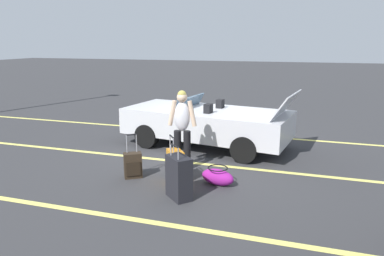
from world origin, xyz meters
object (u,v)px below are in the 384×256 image
object	(u,v)px
convertible_car	(200,122)
suitcase_large_black	(179,178)
suitcase_medium_bright	(175,166)
suitcase_small_carryon	(133,165)
duffel_bag	(218,177)
traveler_person	(182,126)

from	to	relation	value
convertible_car	suitcase_large_black	distance (m)	3.24
convertible_car	suitcase_large_black	size ratio (longest dim) A/B	4.64
suitcase_medium_bright	suitcase_small_carryon	bearing A→B (deg)	145.46
convertible_car	suitcase_large_black	xyz separation A→B (m)	(-0.57, 3.19, -0.22)
duffel_bag	traveler_person	xyz separation A→B (m)	(0.90, -0.61, 0.77)
suitcase_small_carryon	duffel_bag	world-z (taller)	suitcase_small_carryon
convertible_car	traveler_person	distance (m)	1.85
convertible_car	traveler_person	xyz separation A→B (m)	(-0.16, 1.82, 0.34)
suitcase_small_carryon	duffel_bag	size ratio (longest dim) A/B	1.25
duffel_bag	convertible_car	bearing A→B (deg)	-66.53
convertible_car	traveler_person	bearing A→B (deg)	104.27
suitcase_medium_bright	traveler_person	world-z (taller)	traveler_person
suitcase_small_carryon	traveler_person	size ratio (longest dim) A/B	0.53
suitcase_large_black	duffel_bag	world-z (taller)	suitcase_large_black
convertible_car	suitcase_small_carryon	size ratio (longest dim) A/B	5.10
suitcase_medium_bright	traveler_person	bearing A→B (deg)	61.21
suitcase_medium_bright	duffel_bag	xyz separation A→B (m)	(-0.80, -0.10, -0.15)
suitcase_medium_bright	traveler_person	size ratio (longest dim) A/B	0.55
suitcase_large_black	duffel_bag	distance (m)	0.93
convertible_car	suitcase_medium_bright	bearing A→B (deg)	105.21
suitcase_large_black	duffel_bag	size ratio (longest dim) A/B	1.38
suitcase_medium_bright	suitcase_small_carryon	size ratio (longest dim) A/B	1.05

